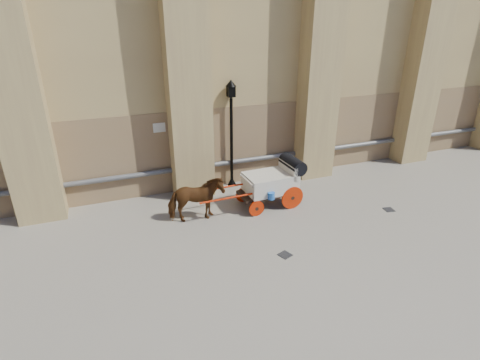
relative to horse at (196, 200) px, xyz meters
name	(u,v)px	position (x,y,z in m)	size (l,w,h in m)	color
ground	(257,237)	(1.41, -1.60, -0.73)	(90.00, 90.00, 0.00)	#6C6759
horse	(196,200)	(0.00, 0.00, 0.00)	(0.79, 1.73, 1.46)	brown
carriage	(273,181)	(2.76, 0.17, 0.15)	(3.75, 1.36, 1.63)	black
street_lamp	(231,132)	(1.98, 2.18, 1.41)	(0.37, 0.37, 3.99)	black
drain_grate_near	(285,255)	(1.77, -2.72, -0.72)	(0.32, 0.32, 0.01)	black
drain_grate_far	(389,210)	(6.26, -1.64, -0.72)	(0.32, 0.32, 0.01)	black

